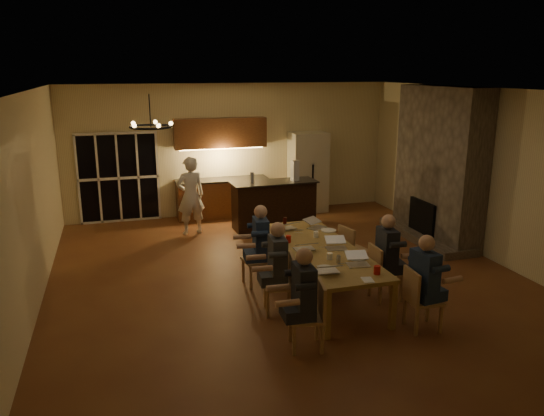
{
  "coord_description": "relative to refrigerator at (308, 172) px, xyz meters",
  "views": [
    {
      "loc": [
        -2.72,
        -8.21,
        3.54
      ],
      "look_at": [
        -0.19,
        0.3,
        1.19
      ],
      "focal_mm": 35.0,
      "sensor_mm": 36.0,
      "label": 1
    }
  ],
  "objects": [
    {
      "name": "floor",
      "position": [
        -1.9,
        -4.15,
        -1.0
      ],
      "size": [
        9.0,
        9.0,
        0.0
      ],
      "primitive_type": "plane",
      "color": "brown",
      "rests_on": "ground"
    },
    {
      "name": "back_wall",
      "position": [
        -1.9,
        0.37,
        0.6
      ],
      "size": [
        8.0,
        0.04,
        3.2
      ],
      "primitive_type": "cube",
      "color": "beige",
      "rests_on": "ground"
    },
    {
      "name": "left_wall",
      "position": [
        -5.92,
        -4.15,
        0.6
      ],
      "size": [
        0.04,
        9.0,
        3.2
      ],
      "primitive_type": "cube",
      "color": "beige",
      "rests_on": "ground"
    },
    {
      "name": "right_wall",
      "position": [
        2.12,
        -4.15,
        0.6
      ],
      "size": [
        0.04,
        9.0,
        3.2
      ],
      "primitive_type": "cube",
      "color": "beige",
      "rests_on": "ground"
    },
    {
      "name": "ceiling",
      "position": [
        -1.9,
        -4.15,
        2.22
      ],
      "size": [
        8.0,
        9.0,
        0.04
      ],
      "primitive_type": "cube",
      "color": "white",
      "rests_on": "back_wall"
    },
    {
      "name": "french_doors",
      "position": [
        -4.6,
        0.32,
        0.05
      ],
      "size": [
        1.86,
        0.08,
        2.1
      ],
      "primitive_type": "cube",
      "color": "black",
      "rests_on": "ground"
    },
    {
      "name": "fireplace",
      "position": [
        1.8,
        -2.95,
        0.6
      ],
      "size": [
        0.58,
        2.5,
        3.2
      ],
      "primitive_type": "cube",
      "color": "#6C6055",
      "rests_on": "ground"
    },
    {
      "name": "kitchenette",
      "position": [
        -2.2,
        0.05,
        0.2
      ],
      "size": [
        2.24,
        0.68,
        2.4
      ],
      "primitive_type": null,
      "color": "brown",
      "rests_on": "ground"
    },
    {
      "name": "refrigerator",
      "position": [
        0.0,
        0.0,
        0.0
      ],
      "size": [
        0.9,
        0.68,
        2.0
      ],
      "primitive_type": "cube",
      "color": "beige",
      "rests_on": "ground"
    },
    {
      "name": "dining_table",
      "position": [
        -1.58,
        -4.87,
        -0.62
      ],
      "size": [
        1.1,
        3.12,
        0.75
      ],
      "primitive_type": "cube",
      "color": "#A98643",
      "rests_on": "ground"
    },
    {
      "name": "bar_island",
      "position": [
        -1.27,
        -1.22,
        -0.46
      ],
      "size": [
        1.96,
        0.75,
        1.08
      ],
      "primitive_type": "cube",
      "rotation": [
        0.0,
        0.0,
        0.04
      ],
      "color": "black",
      "rests_on": "ground"
    },
    {
      "name": "chair_left_near",
      "position": [
        -2.42,
        -6.5,
        -0.55
      ],
      "size": [
        0.51,
        0.51,
        0.89
      ],
      "primitive_type": null,
      "rotation": [
        0.0,
        0.0,
        -1.75
      ],
      "color": "#A78953",
      "rests_on": "ground"
    },
    {
      "name": "chair_left_mid",
      "position": [
        -2.45,
        -5.4,
        -0.55
      ],
      "size": [
        0.51,
        0.51,
        0.89
      ],
      "primitive_type": null,
      "rotation": [
        0.0,
        0.0,
        -1.75
      ],
      "color": "#A78953",
      "rests_on": "ground"
    },
    {
      "name": "chair_left_far",
      "position": [
        -2.48,
        -4.28,
        -0.55
      ],
      "size": [
        0.49,
        0.49,
        0.89
      ],
      "primitive_type": null,
      "rotation": [
        0.0,
        0.0,
        -1.45
      ],
      "color": "#A78953",
      "rests_on": "ground"
    },
    {
      "name": "chair_right_near",
      "position": [
        -0.68,
        -6.47,
        -0.55
      ],
      "size": [
        0.47,
        0.47,
        0.89
      ],
      "primitive_type": null,
      "rotation": [
        0.0,
        0.0,
        1.51
      ],
      "color": "#A78953",
      "rests_on": "ground"
    },
    {
      "name": "chair_right_mid",
      "position": [
        -0.7,
        -5.43,
        -0.55
      ],
      "size": [
        0.45,
        0.45,
        0.89
      ],
      "primitive_type": null,
      "rotation": [
        0.0,
        0.0,
        1.56
      ],
      "color": "#A78953",
      "rests_on": "ground"
    },
    {
      "name": "chair_right_far",
      "position": [
        -0.71,
        -4.32,
        -0.55
      ],
      "size": [
        0.53,
        0.53,
        0.89
      ],
      "primitive_type": null,
      "rotation": [
        0.0,
        0.0,
        1.8
      ],
      "color": "#A78953",
      "rests_on": "ground"
    },
    {
      "name": "person_left_near",
      "position": [
        -2.46,
        -6.51,
        -0.31
      ],
      "size": [
        0.63,
        0.63,
        1.38
      ],
      "primitive_type": null,
      "rotation": [
        0.0,
        0.0,
        -1.62
      ],
      "color": "#22252C",
      "rests_on": "ground"
    },
    {
      "name": "person_right_near",
      "position": [
        -0.7,
        -6.48,
        -0.31
      ],
      "size": [
        0.67,
        0.67,
        1.38
      ],
      "primitive_type": null,
      "rotation": [
        0.0,
        0.0,
        1.7
      ],
      "color": "navy",
      "rests_on": "ground"
    },
    {
      "name": "person_left_mid",
      "position": [
        -2.44,
        -5.33,
        -0.31
      ],
      "size": [
        0.65,
        0.65,
        1.38
      ],
      "primitive_type": null,
      "rotation": [
        0.0,
        0.0,
        -1.65
      ],
      "color": "#3D4249",
      "rests_on": "ground"
    },
    {
      "name": "person_right_mid",
      "position": [
        -0.69,
        -5.41,
        -0.31
      ],
      "size": [
        0.64,
        0.64,
        1.38
      ],
      "primitive_type": null,
      "rotation": [
        0.0,
        0.0,
        1.49
      ],
      "color": "#22252C",
      "rests_on": "ground"
    },
    {
      "name": "person_left_far",
      "position": [
        -2.42,
        -4.3,
        -0.31
      ],
      "size": [
        0.66,
        0.66,
        1.38
      ],
      "primitive_type": null,
      "rotation": [
        0.0,
        0.0,
        -1.67
      ],
      "color": "navy",
      "rests_on": "ground"
    },
    {
      "name": "standing_person",
      "position": [
        -3.13,
        -1.13,
        -0.14
      ],
      "size": [
        0.69,
        0.51,
        1.71
      ],
      "primitive_type": "imported",
      "rotation": [
        0.0,
        0.0,
        3.32
      ],
      "color": "white",
      "rests_on": "ground"
    },
    {
      "name": "chandelier",
      "position": [
        -4.13,
        -4.77,
        1.75
      ],
      "size": [
        0.59,
        0.59,
        0.03
      ],
      "primitive_type": "torus",
      "color": "black",
      "rests_on": "ceiling"
    },
    {
      "name": "laptop_a",
      "position": [
        -1.87,
        -5.86,
        -0.14
      ],
      "size": [
        0.34,
        0.3,
        0.23
      ],
      "primitive_type": null,
      "rotation": [
        0.0,
        0.0,
        3.09
      ],
      "color": "silver",
      "rests_on": "dining_table"
    },
    {
      "name": "laptop_b",
      "position": [
        -1.34,
        -5.75,
        -0.14
      ],
      "size": [
        0.36,
        0.33,
        0.23
      ],
      "primitive_type": null,
      "rotation": [
        0.0,
        0.0,
        -0.16
      ],
      "color": "silver",
      "rests_on": "dining_table"
    },
    {
      "name": "laptop_c",
      "position": [
        -1.86,
        -4.86,
        -0.14
      ],
      "size": [
        0.32,
        0.28,
        0.23
      ],
      "primitive_type": null,
      "rotation": [
        0.0,
        0.0,
        3.14
      ],
      "color": "silver",
      "rests_on": "dining_table"
    },
    {
      "name": "laptop_d",
      "position": [
        -1.35,
        -4.99,
        -0.14
      ],
      "size": [
        0.37,
        0.34,
        0.23
      ],
      "primitive_type": null,
      "rotation": [
        0.0,
        0.0,
        -0.19
      ],
      "color": "silver",
      "rests_on": "dining_table"
    },
    {
      "name": "laptop_e",
      "position": [
        -1.78,
        -3.72,
        -0.14
      ],
      "size": [
        0.38,
        0.35,
        0.23
      ],
      "primitive_type": null,
      "rotation": [
        0.0,
        0.0,
        3.38
      ],
      "color": "silver",
      "rests_on": "dining_table"
    },
    {
      "name": "laptop_f",
      "position": [
        -1.24,
        -3.84,
        -0.14
      ],
      "size": [
        0.42,
        0.41,
        0.23
      ],
      "primitive_type": null,
      "rotation": [
        0.0,
        0.0,
        0.56
      ],
      "color": "silver",
      "rests_on": "dining_table"
    },
    {
      "name": "mug_front",
      "position": [
        -1.64,
        -5.4,
        -0.2
      ],
      "size": [
        0.09,
        0.09,
        0.1
      ],
      "primitive_type": "cylinder",
      "color": "white",
      "rests_on": "dining_table"
    },
    {
      "name": "mug_mid",
      "position": [
        -1.45,
        -4.32,
        -0.2
      ],
      "size": [
        0.09,
        0.09,
        0.1
      ],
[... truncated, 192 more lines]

